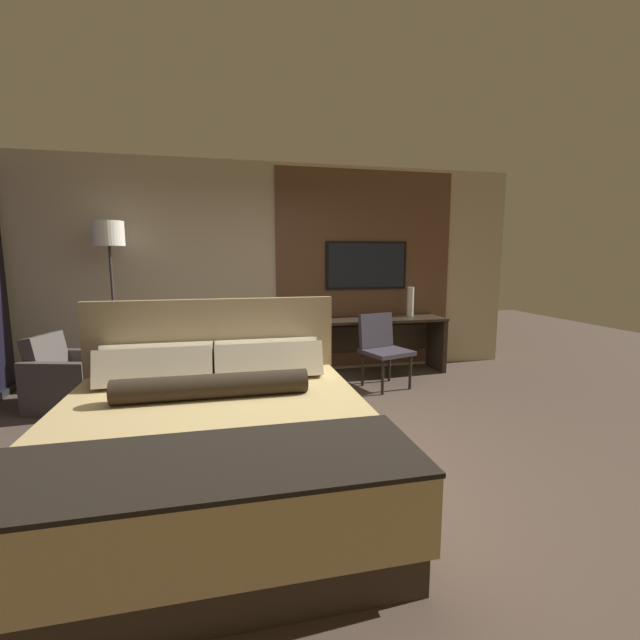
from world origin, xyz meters
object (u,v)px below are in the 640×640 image
object	(u,v)px
floor_lamp	(109,248)
vase_tall	(410,302)
armchair_by_window	(70,382)
bed	(214,443)
desk_chair	(382,344)
tv	(366,265)
desk	(371,335)

from	to	relation	value
floor_lamp	vase_tall	bearing A→B (deg)	2.89
armchair_by_window	floor_lamp	distance (m)	1.53
bed	desk_chair	bearing A→B (deg)	46.64
desk_chair	floor_lamp	size ratio (longest dim) A/B	0.45
tv	floor_lamp	xyz separation A→B (m)	(-3.20, -0.33, 0.21)
armchair_by_window	floor_lamp	size ratio (longest dim) A/B	0.43
tv	armchair_by_window	bearing A→B (deg)	-167.27
floor_lamp	desk_chair	bearing A→B (deg)	-9.20
bed	floor_lamp	xyz separation A→B (m)	(-1.16, 2.59, 1.31)
desk	floor_lamp	bearing A→B (deg)	-178.10
desk_chair	desk	bearing A→B (deg)	66.16
armchair_by_window	desk_chair	bearing A→B (deg)	-75.05
bed	tv	xyz separation A→B (m)	(2.04, 2.92, 1.10)
bed	armchair_by_window	world-z (taller)	bed
desk_chair	armchair_by_window	size ratio (longest dim) A/B	1.03
vase_tall	bed	bearing A→B (deg)	-133.63
vase_tall	desk	bearing A→B (deg)	-171.94
desk	vase_tall	world-z (taller)	vase_tall
bed	desk_chair	xyz separation A→B (m)	(1.97, 2.09, 0.16)
armchair_by_window	bed	bearing A→B (deg)	-128.78
desk	vase_tall	size ratio (longest dim) A/B	4.95
desk	tv	bearing A→B (deg)	90.00
vase_tall	armchair_by_window	bearing A→B (deg)	-170.85
bed	floor_lamp	world-z (taller)	floor_lamp
floor_lamp	bed	bearing A→B (deg)	-65.96
desk_chair	floor_lamp	bearing A→B (deg)	153.77
bed	floor_lamp	bearing A→B (deg)	114.04
desk_chair	vase_tall	distance (m)	1.07
tv	floor_lamp	distance (m)	3.22
bed	desk	bearing A→B (deg)	52.87
bed	floor_lamp	distance (m)	3.13
desk	tv	distance (m)	0.97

